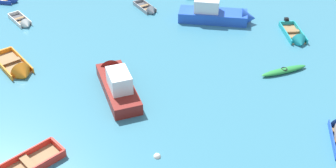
# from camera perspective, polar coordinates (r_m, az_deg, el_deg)

# --- Properties ---
(rowboat_grey_midfield_right) EXTENTS (2.46, 2.77, 0.89)m
(rowboat_grey_midfield_right) POSITION_cam_1_polar(r_m,az_deg,el_deg) (37.15, -2.56, 9.78)
(rowboat_grey_midfield_right) COLOR #4C4C51
(rowboat_grey_midfield_right) RESTS_ON ground_plane
(rowboat_turquoise_far_back) EXTENTS (1.88, 3.88, 1.16)m
(rowboat_turquoise_far_back) POSITION_cam_1_polar(r_m,az_deg,el_deg) (34.14, 16.68, 5.82)
(rowboat_turquoise_far_back) COLOR #99754C
(rowboat_turquoise_far_back) RESTS_ON ground_plane
(rowboat_orange_far_right) EXTENTS (4.00, 4.01, 1.41)m
(rowboat_orange_far_right) POSITION_cam_1_polar(r_m,az_deg,el_deg) (30.64, -19.14, 1.67)
(rowboat_orange_far_right) COLOR #99754C
(rowboat_orange_far_right) RESTS_ON ground_plane
(motor_launch_maroon_outer_left) EXTENTS (3.91, 5.93, 2.20)m
(motor_launch_maroon_outer_left) POSITION_cam_1_polar(r_m,az_deg,el_deg) (27.31, -6.85, 0.27)
(motor_launch_maroon_outer_left) COLOR maroon
(motor_launch_maroon_outer_left) RESTS_ON ground_plane
(kayak_green_midfield_left) EXTENTS (3.34, 2.06, 0.33)m
(kayak_green_midfield_left) POSITION_cam_1_polar(r_m,az_deg,el_deg) (30.05, 15.13, 1.73)
(kayak_green_midfield_left) COLOR #288C3D
(kayak_green_midfield_left) RESTS_ON ground_plane
(rowboat_white_cluster_outer) EXTENTS (2.73, 2.75, 0.88)m
(rowboat_white_cluster_outer) POSITION_cam_1_polar(r_m,az_deg,el_deg) (36.86, -18.62, 7.68)
(rowboat_white_cluster_outer) COLOR #4C4C51
(rowboat_white_cluster_outer) RESTS_ON ground_plane
(rowboat_deep_blue_back_row_right) EXTENTS (3.45, 1.44, 1.08)m
(rowboat_deep_blue_back_row_right) POSITION_cam_1_polar(r_m,az_deg,el_deg) (41.40, -20.47, 10.38)
(rowboat_deep_blue_back_row_right) COLOR beige
(rowboat_deep_blue_back_row_right) RESTS_ON ground_plane
(motor_launch_blue_back_row_center) EXTENTS (6.24, 2.05, 2.17)m
(motor_launch_blue_back_row_center) POSITION_cam_1_polar(r_m,az_deg,el_deg) (35.58, 6.69, 9.19)
(motor_launch_blue_back_row_center) COLOR blue
(motor_launch_blue_back_row_center) RESTS_ON ground_plane
(mooring_buoy_trailing) EXTENTS (0.39, 0.39, 0.39)m
(mooring_buoy_trailing) POSITION_cam_1_polar(r_m,az_deg,el_deg) (22.96, -1.45, -9.61)
(mooring_buoy_trailing) COLOR silver
(mooring_buoy_trailing) RESTS_ON ground_plane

